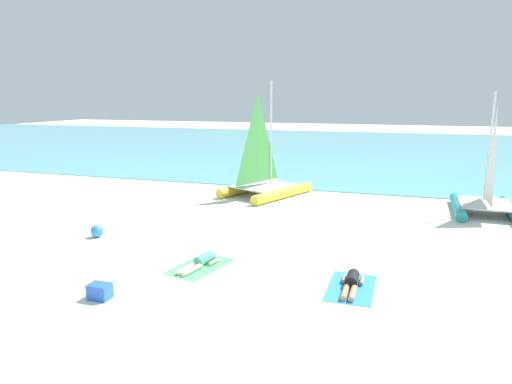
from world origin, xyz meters
The scene contains 10 objects.
ground_plane centered at (0.00, 10.00, 0.00)m, with size 120.00×120.00×0.00m, color white.
ocean_water centered at (0.00, 31.80, 0.03)m, with size 120.00×40.00×0.05m, color #5BB2C1.
sailboat_yellow centered at (-1.14, 10.04, 0.80)m, with size 4.02×4.80×5.35m.
sailboat_teal centered at (8.31, 9.42, 0.72)m, with size 2.49×3.78×4.83m.
towel_left centered at (-0.17, 0.77, 0.01)m, with size 1.10×1.90×0.01m, color #4CB266.
sunbather_left centered at (-0.15, 0.83, 0.13)m, with size 0.75×1.56×0.30m.
towel_right centered at (3.96, 0.62, 0.01)m, with size 1.10×1.90×0.01m, color #338CD8.
sunbather_right centered at (3.97, 0.69, 0.13)m, with size 0.54×1.56×0.30m.
beach_ball centered at (-4.57, 2.13, 0.21)m, with size 0.42×0.42×0.42m, color #337FE5.
cooler_box centered at (-1.53, -1.77, 0.18)m, with size 0.50×0.36×0.36m, color blue.
Camera 1 is at (4.85, -9.77, 4.58)m, focal length 31.11 mm.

